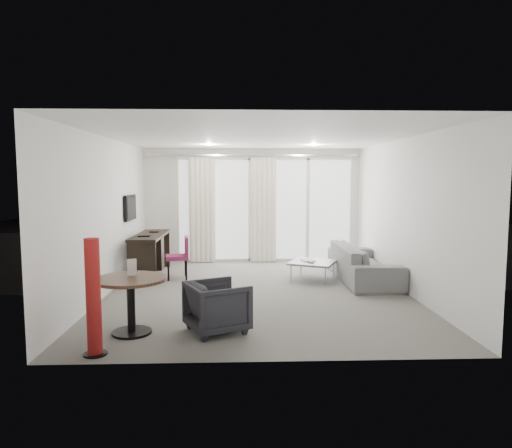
{
  "coord_description": "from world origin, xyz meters",
  "views": [
    {
      "loc": [
        -0.31,
        -7.62,
        1.92
      ],
      "look_at": [
        0.0,
        0.6,
        1.1
      ],
      "focal_mm": 32.0,
      "sensor_mm": 36.0,
      "label": 1
    }
  ],
  "objects_px": {
    "desk_chair": "(177,258)",
    "rattan_chair_a": "(298,232)",
    "tub_armchair": "(217,307)",
    "coffee_table": "(312,271)",
    "sofa": "(363,263)",
    "round_table": "(131,306)",
    "red_lamp": "(93,297)",
    "desk": "(150,255)",
    "rattan_chair_b": "(304,233)"
  },
  "relations": [
    {
      "from": "rattan_chair_a",
      "to": "tub_armchair",
      "type": "bearing_deg",
      "value": -128.62
    },
    {
      "from": "round_table",
      "to": "red_lamp",
      "type": "xyz_separation_m",
      "value": [
        -0.24,
        -0.69,
        0.29
      ]
    },
    {
      "from": "round_table",
      "to": "red_lamp",
      "type": "distance_m",
      "value": 0.78
    },
    {
      "from": "red_lamp",
      "to": "coffee_table",
      "type": "bearing_deg",
      "value": 50.58
    },
    {
      "from": "desk_chair",
      "to": "red_lamp",
      "type": "distance_m",
      "value": 3.84
    },
    {
      "from": "desk_chair",
      "to": "coffee_table",
      "type": "height_order",
      "value": "desk_chair"
    },
    {
      "from": "round_table",
      "to": "tub_armchair",
      "type": "distance_m",
      "value": 1.06
    },
    {
      "from": "red_lamp",
      "to": "sofa",
      "type": "bearing_deg",
      "value": 42.03
    },
    {
      "from": "desk",
      "to": "red_lamp",
      "type": "bearing_deg",
      "value": -87.26
    },
    {
      "from": "rattan_chair_b",
      "to": "round_table",
      "type": "bearing_deg",
      "value": -88.8
    },
    {
      "from": "red_lamp",
      "to": "sofa",
      "type": "relative_size",
      "value": 0.56
    },
    {
      "from": "desk",
      "to": "tub_armchair",
      "type": "relative_size",
      "value": 2.48
    },
    {
      "from": "rattan_chair_b",
      "to": "coffee_table",
      "type": "bearing_deg",
      "value": -70.9
    },
    {
      "from": "coffee_table",
      "to": "rattan_chair_a",
      "type": "xyz_separation_m",
      "value": [
        0.24,
        3.91,
        0.27
      ]
    },
    {
      "from": "desk_chair",
      "to": "rattan_chair_a",
      "type": "height_order",
      "value": "rattan_chair_a"
    },
    {
      "from": "desk_chair",
      "to": "tub_armchair",
      "type": "xyz_separation_m",
      "value": [
        0.92,
        -3.1,
        -0.09
      ]
    },
    {
      "from": "tub_armchair",
      "to": "rattan_chair_b",
      "type": "height_order",
      "value": "rattan_chair_b"
    },
    {
      "from": "desk_chair",
      "to": "tub_armchair",
      "type": "bearing_deg",
      "value": -82.78
    },
    {
      "from": "round_table",
      "to": "rattan_chair_a",
      "type": "height_order",
      "value": "rattan_chair_a"
    },
    {
      "from": "round_table",
      "to": "sofa",
      "type": "relative_size",
      "value": 0.38
    },
    {
      "from": "desk",
      "to": "rattan_chair_a",
      "type": "bearing_deg",
      "value": 44.36
    },
    {
      "from": "tub_armchair",
      "to": "coffee_table",
      "type": "relative_size",
      "value": 0.89
    },
    {
      "from": "tub_armchair",
      "to": "sofa",
      "type": "xyz_separation_m",
      "value": [
        2.61,
        2.81,
        0.02
      ]
    },
    {
      "from": "tub_armchair",
      "to": "red_lamp",
      "type": "bearing_deg",
      "value": 93.68
    },
    {
      "from": "sofa",
      "to": "rattan_chair_b",
      "type": "distance_m",
      "value": 4.41
    },
    {
      "from": "desk",
      "to": "sofa",
      "type": "height_order",
      "value": "desk"
    },
    {
      "from": "desk",
      "to": "sofa",
      "type": "distance_m",
      "value": 4.17
    },
    {
      "from": "tub_armchair",
      "to": "rattan_chair_b",
      "type": "distance_m",
      "value": 7.49
    },
    {
      "from": "sofa",
      "to": "desk_chair",
      "type": "bearing_deg",
      "value": 85.29
    },
    {
      "from": "desk",
      "to": "coffee_table",
      "type": "relative_size",
      "value": 2.2
    },
    {
      "from": "rattan_chair_a",
      "to": "rattan_chair_b",
      "type": "relative_size",
      "value": 1.16
    },
    {
      "from": "round_table",
      "to": "tub_armchair",
      "type": "relative_size",
      "value": 1.25
    },
    {
      "from": "tub_armchair",
      "to": "rattan_chair_a",
      "type": "height_order",
      "value": "rattan_chair_a"
    },
    {
      "from": "tub_armchair",
      "to": "rattan_chair_a",
      "type": "xyz_separation_m",
      "value": [
        1.91,
        6.8,
        0.13
      ]
    },
    {
      "from": "rattan_chair_b",
      "to": "red_lamp",
      "type": "bearing_deg",
      "value": -88.39
    },
    {
      "from": "coffee_table",
      "to": "rattan_chair_a",
      "type": "distance_m",
      "value": 3.93
    },
    {
      "from": "round_table",
      "to": "rattan_chair_b",
      "type": "xyz_separation_m",
      "value": [
        3.17,
        7.22,
        0.04
      ]
    },
    {
      "from": "desk_chair",
      "to": "rattan_chair_b",
      "type": "bearing_deg",
      "value": 44.18
    },
    {
      "from": "desk_chair",
      "to": "round_table",
      "type": "height_order",
      "value": "desk_chair"
    },
    {
      "from": "tub_armchair",
      "to": "round_table",
      "type": "bearing_deg",
      "value": 66.43
    },
    {
      "from": "desk",
      "to": "desk_chair",
      "type": "bearing_deg",
      "value": -32.4
    },
    {
      "from": "desk_chair",
      "to": "red_lamp",
      "type": "height_order",
      "value": "red_lamp"
    },
    {
      "from": "desk_chair",
      "to": "round_table",
      "type": "relative_size",
      "value": 0.93
    },
    {
      "from": "round_table",
      "to": "coffee_table",
      "type": "height_order",
      "value": "round_table"
    },
    {
      "from": "desk_chair",
      "to": "rattan_chair_a",
      "type": "bearing_deg",
      "value": 43.31
    },
    {
      "from": "tub_armchair",
      "to": "coffee_table",
      "type": "distance_m",
      "value": 3.34
    },
    {
      "from": "rattan_chair_a",
      "to": "sofa",
      "type": "bearing_deg",
      "value": -102.93
    },
    {
      "from": "coffee_table",
      "to": "rattan_chair_a",
      "type": "relative_size",
      "value": 0.88
    },
    {
      "from": "round_table",
      "to": "sofa",
      "type": "distance_m",
      "value": 4.65
    },
    {
      "from": "tub_armchair",
      "to": "rattan_chair_a",
      "type": "bearing_deg",
      "value": -41.0
    }
  ]
}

